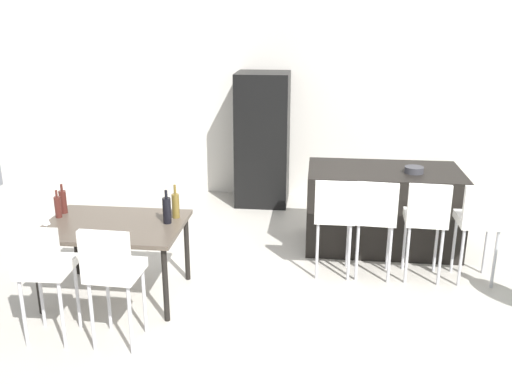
{
  "coord_description": "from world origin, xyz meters",
  "views": [
    {
      "loc": [
        -0.05,
        -5.23,
        2.62
      ],
      "look_at": [
        -0.66,
        0.17,
        0.85
      ],
      "focal_mm": 39.06,
      "sensor_mm": 36.0,
      "label": 1
    }
  ],
  "objects_px": {
    "dining_table": "(114,230)",
    "wine_bottle_inner": "(58,207)",
    "bar_chair_left": "(335,212)",
    "wine_bottle_end": "(63,201)",
    "dining_chair_far": "(112,268)",
    "bar_chair_middle": "(376,214)",
    "refrigerator": "(263,139)",
    "potted_plant": "(452,186)",
    "kitchen_island": "(382,208)",
    "wine_bottle_near": "(176,205)",
    "wine_glass_left": "(46,220)",
    "bar_chair_far": "(480,218)",
    "bar_chair_right": "(426,216)",
    "fruit_bowl": "(414,170)",
    "dining_chair_near": "(42,264)",
    "wine_bottle_right": "(167,210)"
  },
  "relations": [
    {
      "from": "bar_chair_right",
      "to": "dining_chair_far",
      "type": "bearing_deg",
      "value": -150.78
    },
    {
      "from": "dining_chair_far",
      "to": "wine_bottle_end",
      "type": "xyz_separation_m",
      "value": [
        -0.87,
        1.05,
        0.16
      ]
    },
    {
      "from": "bar_chair_left",
      "to": "wine_bottle_end",
      "type": "bearing_deg",
      "value": -170.56
    },
    {
      "from": "bar_chair_middle",
      "to": "wine_bottle_near",
      "type": "bearing_deg",
      "value": -167.16
    },
    {
      "from": "bar_chair_left",
      "to": "wine_bottle_near",
      "type": "height_order",
      "value": "wine_bottle_near"
    },
    {
      "from": "wine_bottle_inner",
      "to": "dining_chair_near",
      "type": "bearing_deg",
      "value": -72.6
    },
    {
      "from": "potted_plant",
      "to": "fruit_bowl",
      "type": "bearing_deg",
      "value": -118.03
    },
    {
      "from": "bar_chair_far",
      "to": "fruit_bowl",
      "type": "distance_m",
      "value": 0.96
    },
    {
      "from": "bar_chair_left",
      "to": "refrigerator",
      "type": "bearing_deg",
      "value": 113.09
    },
    {
      "from": "bar_chair_middle",
      "to": "fruit_bowl",
      "type": "relative_size",
      "value": 5.09
    },
    {
      "from": "bar_chair_far",
      "to": "refrigerator",
      "type": "distance_m",
      "value": 3.28
    },
    {
      "from": "wine_glass_left",
      "to": "wine_bottle_inner",
      "type": "bearing_deg",
      "value": 101.0
    },
    {
      "from": "bar_chair_middle",
      "to": "refrigerator",
      "type": "bearing_deg",
      "value": 121.27
    },
    {
      "from": "bar_chair_left",
      "to": "wine_glass_left",
      "type": "bearing_deg",
      "value": -159.62
    },
    {
      "from": "dining_table",
      "to": "wine_glass_left",
      "type": "relative_size",
      "value": 7.41
    },
    {
      "from": "wine_glass_left",
      "to": "bar_chair_left",
      "type": "bearing_deg",
      "value": 20.38
    },
    {
      "from": "dining_table",
      "to": "wine_bottle_inner",
      "type": "distance_m",
      "value": 0.61
    },
    {
      "from": "dining_table",
      "to": "dining_chair_far",
      "type": "xyz_separation_m",
      "value": [
        0.29,
        -0.83,
        0.03
      ]
    },
    {
      "from": "kitchen_island",
      "to": "dining_chair_near",
      "type": "distance_m",
      "value": 3.75
    },
    {
      "from": "fruit_bowl",
      "to": "potted_plant",
      "type": "relative_size",
      "value": 0.35
    },
    {
      "from": "bar_chair_middle",
      "to": "fruit_bowl",
      "type": "distance_m",
      "value": 0.92
    },
    {
      "from": "bar_chair_middle",
      "to": "wine_bottle_end",
      "type": "xyz_separation_m",
      "value": [
        -3.04,
        -0.44,
        0.16
      ]
    },
    {
      "from": "kitchen_island",
      "to": "dining_chair_far",
      "type": "distance_m",
      "value": 3.32
    },
    {
      "from": "wine_bottle_near",
      "to": "wine_bottle_inner",
      "type": "bearing_deg",
      "value": -173.73
    },
    {
      "from": "bar_chair_far",
      "to": "wine_bottle_end",
      "type": "distance_m",
      "value": 4.08
    },
    {
      "from": "bar_chair_middle",
      "to": "wine_glass_left",
      "type": "distance_m",
      "value": 3.12
    },
    {
      "from": "wine_bottle_right",
      "to": "wine_glass_left",
      "type": "relative_size",
      "value": 1.85
    },
    {
      "from": "kitchen_island",
      "to": "wine_bottle_inner",
      "type": "xyz_separation_m",
      "value": [
        -3.2,
        -1.41,
        0.39
      ]
    },
    {
      "from": "bar_chair_left",
      "to": "wine_bottle_inner",
      "type": "xyz_separation_m",
      "value": [
        -2.63,
        -0.56,
        0.15
      ]
    },
    {
      "from": "bar_chair_left",
      "to": "fruit_bowl",
      "type": "relative_size",
      "value": 5.09
    },
    {
      "from": "refrigerator",
      "to": "bar_chair_left",
      "type": "bearing_deg",
      "value": -66.91
    },
    {
      "from": "fruit_bowl",
      "to": "potted_plant",
      "type": "xyz_separation_m",
      "value": [
        0.79,
        1.48,
        -0.62
      ]
    },
    {
      "from": "refrigerator",
      "to": "potted_plant",
      "type": "height_order",
      "value": "refrigerator"
    },
    {
      "from": "wine_bottle_right",
      "to": "dining_chair_far",
      "type": "bearing_deg",
      "value": -102.9
    },
    {
      "from": "dining_chair_near",
      "to": "fruit_bowl",
      "type": "height_order",
      "value": "dining_chair_near"
    },
    {
      "from": "bar_chair_middle",
      "to": "dining_chair_near",
      "type": "xyz_separation_m",
      "value": [
        -2.75,
        -1.49,
        0.0
      ]
    },
    {
      "from": "kitchen_island",
      "to": "wine_bottle_end",
      "type": "height_order",
      "value": "wine_bottle_end"
    },
    {
      "from": "dining_chair_far",
      "to": "potted_plant",
      "type": "height_order",
      "value": "dining_chair_far"
    },
    {
      "from": "fruit_bowl",
      "to": "wine_bottle_inner",
      "type": "bearing_deg",
      "value": -159.41
    },
    {
      "from": "refrigerator",
      "to": "wine_bottle_near",
      "type": "bearing_deg",
      "value": -101.72
    },
    {
      "from": "kitchen_island",
      "to": "dining_table",
      "type": "bearing_deg",
      "value": -149.95
    },
    {
      "from": "wine_bottle_end",
      "to": "wine_glass_left",
      "type": "relative_size",
      "value": 1.69
    },
    {
      "from": "bar_chair_right",
      "to": "refrigerator",
      "type": "bearing_deg",
      "value": 129.56
    },
    {
      "from": "dining_chair_far",
      "to": "wine_bottle_right",
      "type": "xyz_separation_m",
      "value": [
        0.21,
        0.9,
        0.17
      ]
    },
    {
      "from": "bar_chair_far",
      "to": "wine_bottle_right",
      "type": "height_order",
      "value": "wine_bottle_right"
    },
    {
      "from": "wine_bottle_near",
      "to": "refrigerator",
      "type": "xyz_separation_m",
      "value": [
        0.56,
        2.69,
        0.06
      ]
    },
    {
      "from": "wine_bottle_end",
      "to": "potted_plant",
      "type": "distance_m",
      "value": 5.09
    },
    {
      "from": "bar_chair_far",
      "to": "dining_table",
      "type": "xyz_separation_m",
      "value": [
        -3.47,
        -0.66,
        -0.03
      ]
    },
    {
      "from": "wine_glass_left",
      "to": "dining_chair_near",
      "type": "bearing_deg",
      "value": -68.24
    },
    {
      "from": "bar_chair_far",
      "to": "wine_bottle_near",
      "type": "relative_size",
      "value": 3.2
    }
  ]
}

